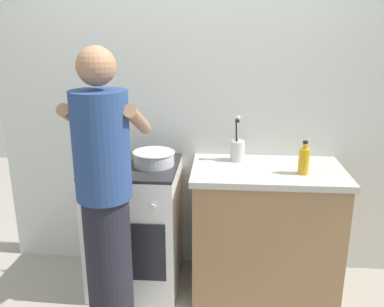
{
  "coord_description": "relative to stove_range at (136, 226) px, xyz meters",
  "views": [
    {
      "loc": [
        0.25,
        -2.41,
        1.77
      ],
      "look_at": [
        0.05,
        0.12,
        1.0
      ],
      "focal_mm": 37.99,
      "sensor_mm": 36.0,
      "label": 1
    }
  ],
  "objects": [
    {
      "name": "ground",
      "position": [
        0.35,
        -0.15,
        -0.45
      ],
      "size": [
        6.0,
        6.0,
        0.0
      ],
      "primitive_type": "plane",
      "color": "gray"
    },
    {
      "name": "back_wall",
      "position": [
        0.55,
        0.35,
        0.8
      ],
      "size": [
        3.2,
        0.1,
        2.5
      ],
      "color": "silver",
      "rests_on": "ground"
    },
    {
      "name": "countertop",
      "position": [
        0.9,
        0.0,
        0.0
      ],
      "size": [
        1.0,
        0.6,
        0.9
      ],
      "color": "#99724C",
      "rests_on": "ground"
    },
    {
      "name": "stove_range",
      "position": [
        0.0,
        0.0,
        0.0
      ],
      "size": [
        0.6,
        0.62,
        0.9
      ],
      "color": "white",
      "rests_on": "ground"
    },
    {
      "name": "pot",
      "position": [
        -0.14,
        0.02,
        0.5
      ],
      "size": [
        0.24,
        0.17,
        0.1
      ],
      "color": "#B2B2B7",
      "rests_on": "stove_range"
    },
    {
      "name": "mixing_bowl",
      "position": [
        0.14,
        0.01,
        0.5
      ],
      "size": [
        0.29,
        0.29,
        0.1
      ],
      "color": "#B7B7BC",
      "rests_on": "stove_range"
    },
    {
      "name": "utensil_crock",
      "position": [
        0.7,
        0.16,
        0.54
      ],
      "size": [
        0.1,
        0.1,
        0.32
      ],
      "color": "silver",
      "rests_on": "countertop"
    },
    {
      "name": "oil_bottle",
      "position": [
        1.11,
        -0.08,
        0.54
      ],
      "size": [
        0.07,
        0.07,
        0.22
      ],
      "color": "gold",
      "rests_on": "countertop"
    },
    {
      "name": "person",
      "position": [
        -0.03,
        -0.55,
        0.41
      ],
      "size": [
        0.41,
        0.5,
        1.7
      ],
      "color": "black",
      "rests_on": "ground"
    }
  ]
}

